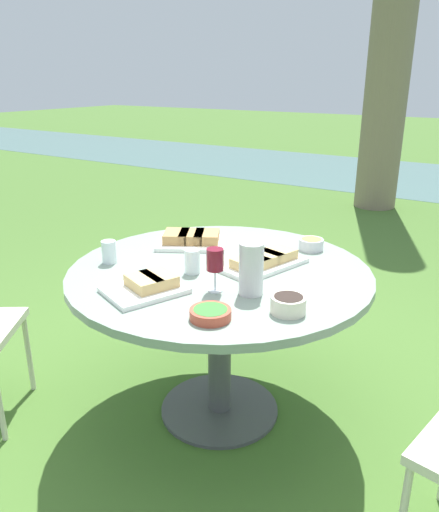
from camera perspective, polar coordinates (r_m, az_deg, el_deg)
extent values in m
plane|color=#446B2B|center=(2.60, 0.00, -17.13)|extent=(40.00, 40.00, 0.00)
cylinder|color=#7F705B|center=(6.54, 19.26, 23.67)|extent=(0.50, 0.50, 4.22)
cylinder|color=#4C4C51|center=(2.59, 0.00, -16.97)|extent=(0.58, 0.58, 0.02)
cylinder|color=#4C4C51|center=(2.40, 0.00, -10.07)|extent=(0.11, 0.11, 0.70)
cylinder|color=gray|center=(2.23, 0.00, -1.87)|extent=(1.35, 1.35, 0.03)
cylinder|color=beige|center=(2.80, -20.99, -10.33)|extent=(0.03, 0.03, 0.43)
cylinder|color=silver|center=(1.94, 3.65, -1.46)|extent=(0.10, 0.10, 0.21)
cone|color=silver|center=(1.89, 4.85, 0.78)|extent=(0.02, 0.02, 0.03)
cylinder|color=silver|center=(2.00, -0.50, -3.94)|extent=(0.06, 0.06, 0.01)
cylinder|color=silver|center=(1.98, -0.51, -2.74)|extent=(0.01, 0.01, 0.08)
cylinder|color=maroon|center=(1.95, -0.52, -0.40)|extent=(0.07, 0.07, 0.09)
cube|color=white|center=(2.25, 5.14, -1.04)|extent=(0.29, 0.44, 0.02)
cube|color=tan|center=(2.18, 3.54, -0.83)|extent=(0.16, 0.17, 0.04)
cube|color=tan|center=(2.24, 5.16, -0.29)|extent=(0.16, 0.17, 0.04)
cube|color=tan|center=(2.30, 6.70, 0.23)|extent=(0.16, 0.17, 0.04)
cube|color=white|center=(2.01, -8.57, -3.87)|extent=(0.33, 0.36, 0.02)
cube|color=tan|center=(2.02, -6.93, -2.60)|extent=(0.18, 0.15, 0.04)
cube|color=tan|center=(1.99, -8.62, -3.02)|extent=(0.18, 0.15, 0.04)
cube|color=white|center=(2.54, -3.19, 1.50)|extent=(0.42, 0.39, 0.02)
cube|color=#B2844C|center=(2.54, -4.94, 2.25)|extent=(0.18, 0.20, 0.05)
cube|color=#B2844C|center=(2.53, -3.21, 2.23)|extent=(0.18, 0.20, 0.05)
cube|color=#B2844C|center=(2.52, -1.46, 2.20)|extent=(0.18, 0.20, 0.05)
cylinder|color=silver|center=(2.50, 10.42, 1.32)|extent=(0.12, 0.12, 0.05)
cylinder|color=#E0C147|center=(2.50, 10.45, 1.68)|extent=(0.10, 0.10, 0.02)
cylinder|color=#B74733|center=(1.77, -1.04, -6.64)|extent=(0.15, 0.15, 0.04)
cylinder|color=#387533|center=(1.77, -1.05, -6.32)|extent=(0.12, 0.12, 0.02)
cylinder|color=beige|center=(1.83, 7.86, -5.52)|extent=(0.13, 0.13, 0.06)
cylinder|color=#2D231E|center=(1.82, 7.88, -4.99)|extent=(0.11, 0.11, 0.03)
cylinder|color=silver|center=(2.16, -3.13, -0.62)|extent=(0.07, 0.07, 0.11)
cylinder|color=silver|center=(2.34, -12.52, 0.46)|extent=(0.07, 0.07, 0.10)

